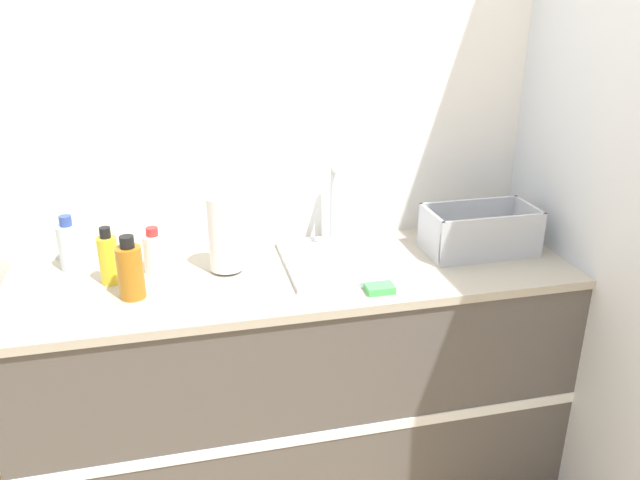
{
  "coord_description": "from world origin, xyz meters",
  "views": [
    {
      "loc": [
        -0.37,
        -1.63,
        1.83
      ],
      "look_at": [
        0.07,
        0.27,
        1.04
      ],
      "focal_mm": 35.0,
      "sensor_mm": 36.0,
      "label": 1
    }
  ],
  "objects_px": {
    "bottle_yellow": "(109,259)",
    "bottle_amber": "(130,271)",
    "sink": "(346,255)",
    "bottle_white_spray": "(154,252)",
    "bottle_clear": "(69,246)",
    "paper_towel_roll": "(225,234)",
    "dish_rack": "(479,235)"
  },
  "relations": [
    {
      "from": "dish_rack",
      "to": "bottle_amber",
      "type": "distance_m",
      "value": 1.24
    },
    {
      "from": "sink",
      "to": "paper_towel_roll",
      "type": "bearing_deg",
      "value": 178.06
    },
    {
      "from": "bottle_white_spray",
      "to": "bottle_yellow",
      "type": "bearing_deg",
      "value": -157.51
    },
    {
      "from": "dish_rack",
      "to": "bottle_clear",
      "type": "bearing_deg",
      "value": 172.96
    },
    {
      "from": "paper_towel_roll",
      "to": "bottle_white_spray",
      "type": "height_order",
      "value": "paper_towel_roll"
    },
    {
      "from": "paper_towel_roll",
      "to": "dish_rack",
      "type": "height_order",
      "value": "paper_towel_roll"
    },
    {
      "from": "sink",
      "to": "dish_rack",
      "type": "distance_m",
      "value": 0.5
    },
    {
      "from": "bottle_white_spray",
      "to": "dish_rack",
      "type": "bearing_deg",
      "value": -4.62
    },
    {
      "from": "dish_rack",
      "to": "bottle_white_spray",
      "type": "height_order",
      "value": "dish_rack"
    },
    {
      "from": "dish_rack",
      "to": "bottle_amber",
      "type": "bearing_deg",
      "value": -175.82
    },
    {
      "from": "bottle_clear",
      "to": "bottle_white_spray",
      "type": "relative_size",
      "value": 1.22
    },
    {
      "from": "paper_towel_roll",
      "to": "bottle_amber",
      "type": "xyz_separation_m",
      "value": [
        -0.31,
        -0.13,
        -0.04
      ]
    },
    {
      "from": "bottle_yellow",
      "to": "bottle_clear",
      "type": "relative_size",
      "value": 1.0
    },
    {
      "from": "paper_towel_roll",
      "to": "bottle_yellow",
      "type": "height_order",
      "value": "paper_towel_roll"
    },
    {
      "from": "bottle_clear",
      "to": "bottle_amber",
      "type": "relative_size",
      "value": 0.95
    },
    {
      "from": "sink",
      "to": "paper_towel_roll",
      "type": "xyz_separation_m",
      "value": [
        -0.42,
        0.01,
        0.11
      ]
    },
    {
      "from": "bottle_clear",
      "to": "bottle_amber",
      "type": "height_order",
      "value": "bottle_amber"
    },
    {
      "from": "dish_rack",
      "to": "paper_towel_roll",
      "type": "bearing_deg",
      "value": 177.43
    },
    {
      "from": "dish_rack",
      "to": "bottle_white_spray",
      "type": "bearing_deg",
      "value": 175.38
    },
    {
      "from": "dish_rack",
      "to": "bottle_amber",
      "type": "relative_size",
      "value": 1.93
    },
    {
      "from": "dish_rack",
      "to": "bottle_white_spray",
      "type": "xyz_separation_m",
      "value": [
        -1.16,
        0.09,
        0.01
      ]
    },
    {
      "from": "bottle_yellow",
      "to": "bottle_white_spray",
      "type": "xyz_separation_m",
      "value": [
        0.14,
        0.06,
        -0.02
      ]
    },
    {
      "from": "sink",
      "to": "bottle_white_spray",
      "type": "xyz_separation_m",
      "value": [
        -0.66,
        0.07,
        0.05
      ]
    },
    {
      "from": "bottle_yellow",
      "to": "bottle_amber",
      "type": "height_order",
      "value": "bottle_amber"
    },
    {
      "from": "bottle_amber",
      "to": "bottle_white_spray",
      "type": "bearing_deg",
      "value": 69.73
    },
    {
      "from": "bottle_yellow",
      "to": "dish_rack",
      "type": "bearing_deg",
      "value": -1.53
    },
    {
      "from": "sink",
      "to": "bottle_yellow",
      "type": "distance_m",
      "value": 0.81
    },
    {
      "from": "bottle_white_spray",
      "to": "bottle_amber",
      "type": "relative_size",
      "value": 0.78
    },
    {
      "from": "bottle_white_spray",
      "to": "bottle_amber",
      "type": "distance_m",
      "value": 0.2
    },
    {
      "from": "dish_rack",
      "to": "bottle_yellow",
      "type": "xyz_separation_m",
      "value": [
        -1.31,
        0.03,
        0.02
      ]
    },
    {
      "from": "bottle_yellow",
      "to": "bottle_clear",
      "type": "xyz_separation_m",
      "value": [
        -0.14,
        0.14,
        0.0
      ]
    },
    {
      "from": "bottle_white_spray",
      "to": "bottle_clear",
      "type": "bearing_deg",
      "value": 163.3
    }
  ]
}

